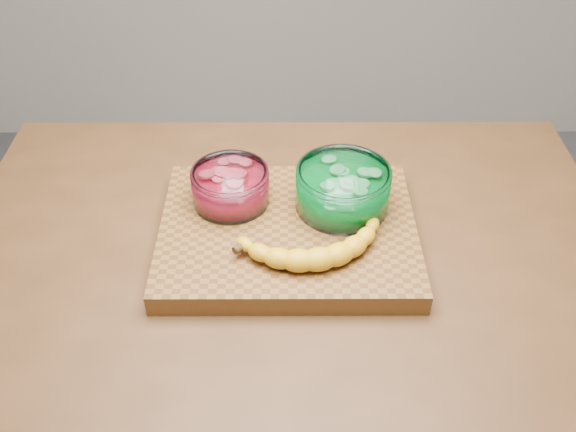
{
  "coord_description": "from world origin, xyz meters",
  "views": [
    {
      "loc": [
        -0.0,
        -0.85,
        1.68
      ],
      "look_at": [
        0.0,
        0.0,
        0.96
      ],
      "focal_mm": 40.0,
      "sensor_mm": 36.0,
      "label": 1
    }
  ],
  "objects": [
    {
      "name": "counter",
      "position": [
        0.0,
        0.0,
        0.45
      ],
      "size": [
        1.2,
        0.8,
        0.9
      ],
      "primitive_type": "cube",
      "color": "#492C16",
      "rests_on": "ground"
    },
    {
      "name": "cutting_board",
      "position": [
        0.0,
        0.0,
        0.92
      ],
      "size": [
        0.45,
        0.35,
        0.04
      ],
      "primitive_type": "cube",
      "color": "brown",
      "rests_on": "counter"
    },
    {
      "name": "bowl_red",
      "position": [
        -0.1,
        0.07,
        0.97
      ],
      "size": [
        0.14,
        0.14,
        0.07
      ],
      "color": "white",
      "rests_on": "cutting_board"
    },
    {
      "name": "bowl_green",
      "position": [
        0.1,
        0.05,
        0.98
      ],
      "size": [
        0.17,
        0.17,
        0.08
      ],
      "color": "white",
      "rests_on": "cutting_board"
    },
    {
      "name": "banana",
      "position": [
        0.04,
        -0.07,
        0.96
      ],
      "size": [
        0.28,
        0.15,
        0.04
      ],
      "primitive_type": null,
      "color": "gold",
      "rests_on": "cutting_board"
    }
  ]
}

